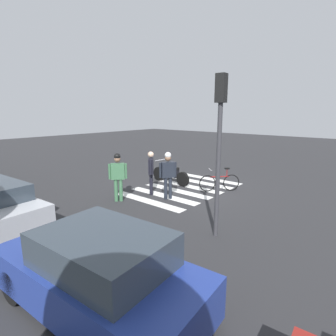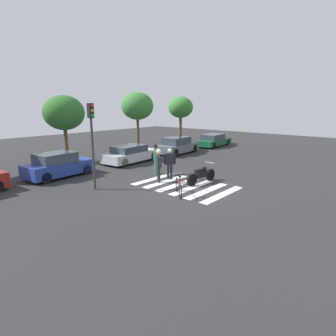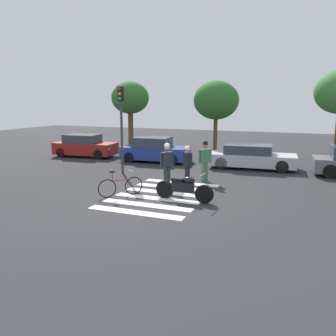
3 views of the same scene
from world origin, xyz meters
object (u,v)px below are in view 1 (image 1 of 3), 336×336
(officer_on_foot, at_px, (151,170))
(traffic_light_pole, at_px, (220,131))
(leaning_bicycle, at_px, (220,182))
(car_blue_hatchback, at_px, (99,273))
(officer_by_motorcycle, at_px, (168,172))
(pedestrian_bystander, at_px, (118,173))
(police_motorcycle, at_px, (170,174))

(officer_on_foot, distance_m, traffic_light_pole, 4.66)
(traffic_light_pole, bearing_deg, leaning_bicycle, -61.65)
(car_blue_hatchback, bearing_deg, officer_by_motorcycle, -60.76)
(officer_by_motorcycle, bearing_deg, pedestrian_bystander, 48.40)
(officer_on_foot, bearing_deg, traffic_light_pole, 158.33)
(police_motorcycle, bearing_deg, traffic_light_pole, 142.58)
(officer_on_foot, height_order, traffic_light_pole, traffic_light_pole)
(leaning_bicycle, xyz_separation_m, officer_by_motorcycle, (1.01, 2.23, 0.69))
(police_motorcycle, xyz_separation_m, traffic_light_pole, (-4.48, 3.43, 2.40))
(traffic_light_pole, bearing_deg, officer_on_foot, -21.67)
(officer_on_foot, xyz_separation_m, pedestrian_bystander, (0.34, 1.44, 0.05))
(police_motorcycle, relative_size, leaning_bicycle, 1.70)
(officer_by_motorcycle, bearing_deg, leaning_bicycle, -114.49)
(car_blue_hatchback, distance_m, traffic_light_pole, 4.35)
(pedestrian_bystander, height_order, traffic_light_pole, traffic_light_pole)
(car_blue_hatchback, relative_size, traffic_light_pole, 0.95)
(leaning_bicycle, distance_m, officer_by_motorcycle, 2.54)
(leaning_bicycle, xyz_separation_m, officer_on_foot, (1.93, 2.21, 0.64))
(traffic_light_pole, bearing_deg, car_blue_hatchback, 88.81)
(police_motorcycle, height_order, car_blue_hatchback, car_blue_hatchback)
(pedestrian_bystander, height_order, car_blue_hatchback, pedestrian_bystander)
(officer_by_motorcycle, distance_m, car_blue_hatchback, 6.12)
(car_blue_hatchback, bearing_deg, police_motorcycle, -58.52)
(car_blue_hatchback, bearing_deg, leaning_bicycle, -75.40)
(police_motorcycle, height_order, traffic_light_pole, traffic_light_pole)
(leaning_bicycle, bearing_deg, police_motorcycle, 8.46)
(leaning_bicycle, relative_size, pedestrian_bystander, 0.71)
(officer_by_motorcycle, bearing_deg, traffic_light_pole, 152.92)
(pedestrian_bystander, xyz_separation_m, car_blue_hatchback, (-4.24, 3.91, -0.39))
(leaning_bicycle, xyz_separation_m, pedestrian_bystander, (2.28, 3.65, 0.69))
(leaning_bicycle, height_order, traffic_light_pole, traffic_light_pole)
(police_motorcycle, height_order, leaning_bicycle, police_motorcycle)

